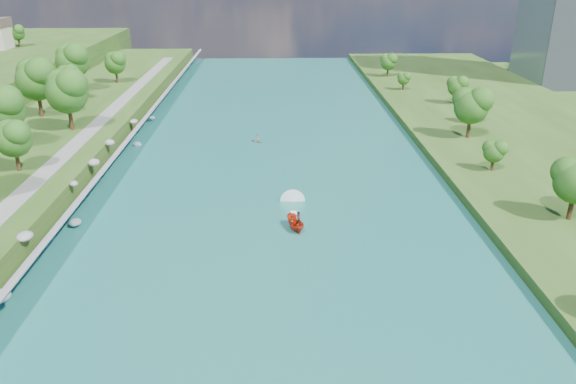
{
  "coord_description": "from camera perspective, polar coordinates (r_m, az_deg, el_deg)",
  "views": [
    {
      "loc": [
        0.84,
        -61.84,
        32.01
      ],
      "look_at": [
        2.68,
        9.64,
        2.5
      ],
      "focal_mm": 35.0,
      "sensor_mm": 36.0,
      "label": 1
    }
  ],
  "objects": [
    {
      "name": "motorboat",
      "position": [
        73.35,
        0.68,
        -2.74
      ],
      "size": [
        3.6,
        19.05,
        2.12
      ],
      "rotation": [
        0.0,
        0.0,
        3.42
      ],
      "color": "red",
      "rests_on": "river_water"
    },
    {
      "name": "riverside_path",
      "position": [
        92.84,
        -22.47,
        2.82
      ],
      "size": [
        3.0,
        200.0,
        0.1
      ],
      "primitive_type": "cube",
      "color": "gray",
      "rests_on": "berm_west"
    },
    {
      "name": "river_water",
      "position": [
        87.86,
        -1.92,
        1.08
      ],
      "size": [
        55.0,
        240.0,
        0.1
      ],
      "primitive_type": "cube",
      "color": "#1A6564",
      "rests_on": "ground"
    },
    {
      "name": "raft",
      "position": [
        107.25,
        -3.13,
        5.28
      ],
      "size": [
        3.05,
        2.99,
        1.56
      ],
      "rotation": [
        0.0,
        0.0,
        0.84
      ],
      "color": "#93979B",
      "rests_on": "river_water"
    },
    {
      "name": "trees_east",
      "position": [
        93.8,
        21.94,
        4.86
      ],
      "size": [
        16.25,
        141.01,
        11.5
      ],
      "color": "#134612",
      "rests_on": "berm_east"
    },
    {
      "name": "ground",
      "position": [
        69.64,
        -2.01,
        -4.95
      ],
      "size": [
        260.0,
        260.0,
        0.0
      ],
      "primitive_type": "plane",
      "color": "#2D5119",
      "rests_on": "ground"
    },
    {
      "name": "riprap_bank",
      "position": [
        90.34,
        -18.58,
        1.69
      ],
      "size": [
        4.6,
        236.0,
        4.55
      ],
      "color": "slate",
      "rests_on": "ground"
    }
  ]
}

